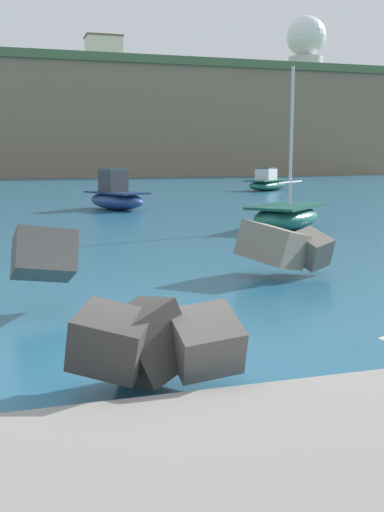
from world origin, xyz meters
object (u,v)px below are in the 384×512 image
Objects in this scene: boat_near_left at (116,197)px; boat_mid_centre at (286,216)px; station_building_central at (104,55)px; radar_dome at (306,44)px; boat_mid_left at (268,183)px.

boat_near_left is 12.30m from boat_mid_centre.
station_building_central is at bearing 81.74° from boat_near_left.
radar_dome reaches higher than boat_mid_centre.
radar_dome is 35.42m from station_building_central.
boat_mid_left is at bearing -119.94° from radar_dome.
boat_mid_centre is at bearing -93.93° from station_building_central.
radar_dome reaches higher than station_building_central.
boat_mid_centre reaches higher than boat_near_left.
radar_dome is at bearing -14.19° from station_building_central.
boat_near_left is 0.46× the size of radar_dome.
boat_mid_left is (16.11, 15.81, -0.07)m from boat_near_left.
boat_near_left is at bearing -98.26° from station_building_central.
radar_dome is at bearing 62.58° from boat_mid_centre.
boat_near_left is 0.74× the size of boat_mid_left.
boat_near_left is 0.72× the size of boat_mid_centre.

